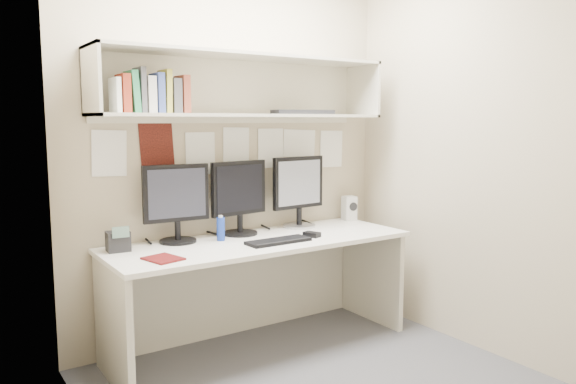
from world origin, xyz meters
TOP-DOWN VIEW (x-y plane):
  - wall_back at (0.00, 1.00)m, footprint 2.40×0.02m
  - wall_front at (0.00, -1.00)m, footprint 2.40×0.02m
  - wall_left at (-1.20, 0.00)m, footprint 0.02×2.00m
  - wall_right at (1.20, 0.00)m, footprint 0.02×2.00m
  - desk at (0.00, 0.65)m, footprint 2.00×0.70m
  - overhead_hutch at (0.00, 0.86)m, footprint 2.00×0.38m
  - pinned_papers at (0.00, 0.99)m, footprint 1.92×0.01m
  - monitor_left at (-0.48, 0.87)m, footprint 0.43×0.23m
  - monitor_center at (-0.03, 0.87)m, footprint 0.43×0.23m
  - monitor_right at (0.46, 0.87)m, footprint 0.44×0.24m
  - keyboard at (0.05, 0.50)m, footprint 0.42×0.16m
  - mouse at (0.33, 0.53)m, footprint 0.10×0.12m
  - speaker at (0.94, 0.88)m, footprint 0.11×0.11m
  - blue_bottle at (-0.23, 0.76)m, footprint 0.05×0.05m
  - maroon_notebook at (-0.72, 0.48)m, footprint 0.21×0.24m
  - desk_phone at (-0.87, 0.82)m, footprint 0.14×0.13m
  - book_stack at (-0.65, 0.79)m, footprint 0.44×0.16m
  - hutch_tray at (0.42, 0.77)m, footprint 0.44×0.23m

SIDE VIEW (x-z plane):
  - desk at x=0.00m, z-range 0.00..0.73m
  - maroon_notebook at x=-0.72m, z-range 0.73..0.74m
  - keyboard at x=0.05m, z-range 0.73..0.75m
  - mouse at x=0.33m, z-range 0.73..0.76m
  - desk_phone at x=-0.87m, z-range 0.71..0.87m
  - blue_bottle at x=-0.23m, z-range 0.73..0.89m
  - speaker at x=0.94m, z-range 0.73..0.92m
  - monitor_left at x=-0.48m, z-range 0.75..1.24m
  - monitor_center at x=-0.03m, z-range 0.75..1.25m
  - monitor_right at x=0.46m, z-range 0.75..1.26m
  - pinned_papers at x=0.00m, z-range 1.01..1.49m
  - wall_back at x=0.00m, z-range 0.00..2.60m
  - wall_front at x=0.00m, z-range 0.00..2.60m
  - wall_left at x=-1.20m, z-range 0.00..2.60m
  - wall_right at x=1.20m, z-range 0.00..2.60m
  - hutch_tray at x=0.42m, z-range 1.54..1.57m
  - book_stack at x=-0.65m, z-range 1.52..1.79m
  - overhead_hutch at x=0.00m, z-range 1.52..1.92m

